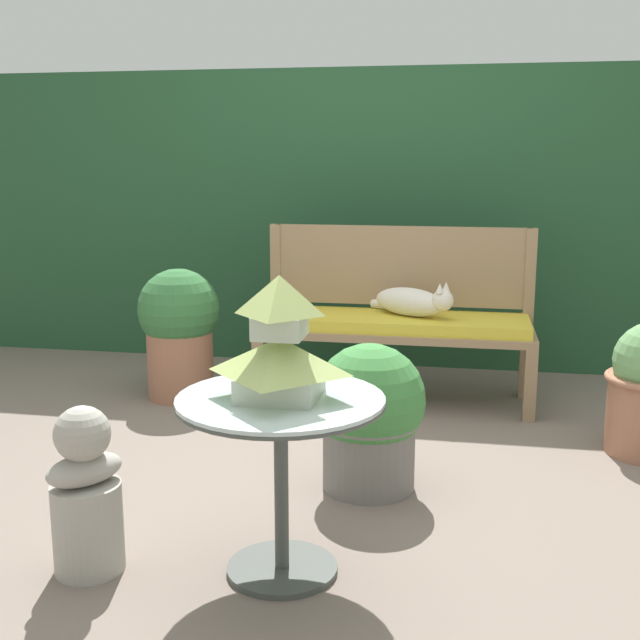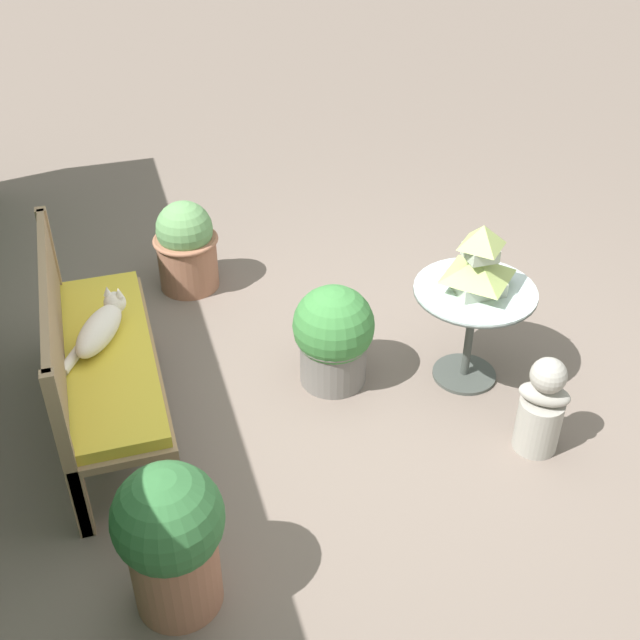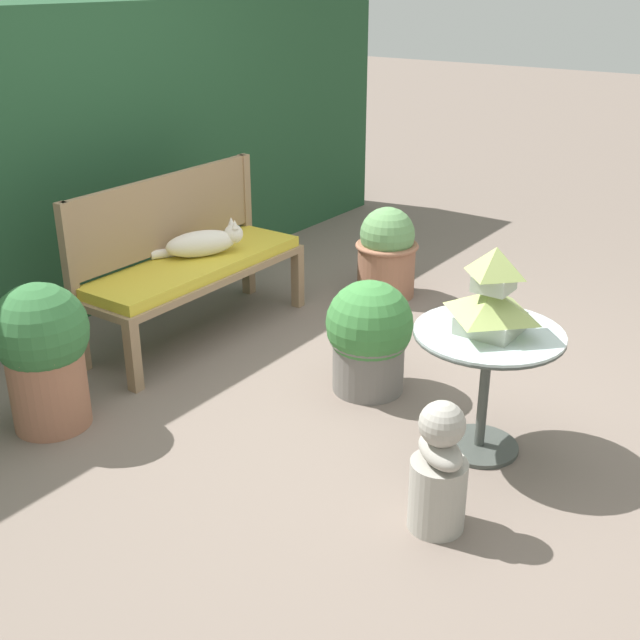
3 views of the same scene
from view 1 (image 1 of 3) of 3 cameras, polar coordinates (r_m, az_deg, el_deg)
name	(u,v)px [view 1 (image 1 of 3)]	position (r m, az deg, el deg)	size (l,w,h in m)	color
ground	(306,484)	(3.26, -1.00, -11.59)	(30.00, 30.00, 0.00)	#75665B
foliage_hedge_back	(376,216)	(5.27, 4.00, 7.38)	(6.40, 0.73, 1.80)	#234C2D
garden_bench	(395,329)	(4.22, 5.35, -0.64)	(1.43, 0.46, 0.46)	#937556
bench_backrest	(399,275)	(4.39, 5.67, 3.19)	(1.43, 0.06, 0.91)	#937556
cat	(413,302)	(4.20, 6.62, 1.30)	(0.46, 0.38, 0.20)	silver
patio_table	(281,436)	(2.46, -2.80, -8.24)	(0.64, 0.64, 0.57)	#424742
pagoda_birdhouse	(280,346)	(2.38, -2.87, -1.87)	(0.32, 0.32, 0.37)	#B2BCA8
garden_bust	(86,497)	(2.65, -16.29, -11.99)	(0.26, 0.28, 0.54)	#A39E93
potted_plant_table_near	(179,329)	(4.35, -9.98, -0.62)	(0.43, 0.43, 0.70)	#9E664C
potted_plant_table_far	(369,416)	(3.14, 3.52, -6.84)	(0.44, 0.44, 0.58)	slate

